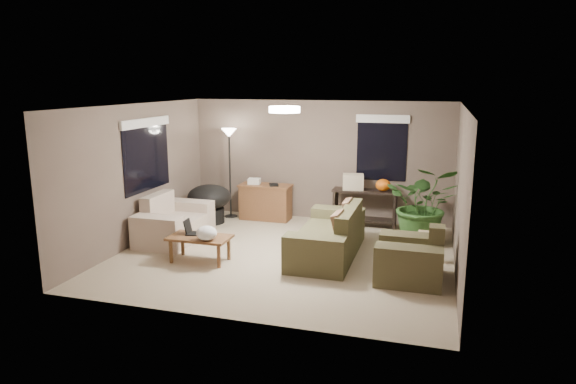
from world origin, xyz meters
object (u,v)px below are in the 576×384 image
(loveseat, at_px, (173,224))
(desk, at_px, (266,202))
(floor_lamp, at_px, (229,143))
(main_sofa, at_px, (330,238))
(cat_scratching_post, at_px, (424,249))
(coffee_table, at_px, (200,240))
(console_table, at_px, (365,205))
(houseplant, at_px, (423,213))
(papasan_chair, at_px, (209,201))
(armchair, at_px, (411,260))

(loveseat, height_order, desk, loveseat)
(loveseat, distance_m, floor_lamp, 2.27)
(main_sofa, height_order, floor_lamp, floor_lamp)
(main_sofa, bearing_deg, cat_scratching_post, 4.96)
(main_sofa, distance_m, coffee_table, 2.16)
(main_sofa, xyz_separation_m, console_table, (0.31, 1.94, 0.14))
(houseplant, bearing_deg, cat_scratching_post, -86.25)
(main_sofa, relative_size, loveseat, 1.37)
(loveseat, distance_m, desk, 2.19)
(loveseat, height_order, papasan_chair, loveseat)
(armchair, relative_size, floor_lamp, 0.52)
(papasan_chair, xyz_separation_m, houseplant, (4.29, -0.16, 0.10))
(main_sofa, relative_size, houseplant, 1.53)
(main_sofa, relative_size, papasan_chair, 1.98)
(floor_lamp, bearing_deg, papasan_chair, -112.75)
(main_sofa, distance_m, papasan_chair, 3.11)
(loveseat, height_order, cat_scratching_post, loveseat)
(papasan_chair, distance_m, cat_scratching_post, 4.52)
(floor_lamp, bearing_deg, coffee_table, -77.52)
(floor_lamp, relative_size, cat_scratching_post, 3.82)
(main_sofa, bearing_deg, armchair, -27.81)
(houseplant, bearing_deg, floor_lamp, 169.92)
(desk, xyz_separation_m, papasan_chair, (-1.03, -0.58, 0.09))
(armchair, distance_m, cat_scratching_post, 0.88)
(main_sofa, height_order, console_table, main_sofa)
(console_table, relative_size, cat_scratching_post, 2.60)
(main_sofa, relative_size, armchair, 2.20)
(desk, distance_m, floor_lamp, 1.46)
(loveseat, xyz_separation_m, floor_lamp, (0.39, 1.82, 1.30))
(armchair, height_order, floor_lamp, floor_lamp)
(cat_scratching_post, bearing_deg, floor_lamp, 157.11)
(desk, bearing_deg, coffee_table, -93.77)
(armchair, xyz_separation_m, houseplant, (0.11, 1.87, 0.26))
(cat_scratching_post, bearing_deg, console_table, 124.27)
(armchair, bearing_deg, floor_lamp, 146.69)
(coffee_table, distance_m, cat_scratching_post, 3.66)
(console_table, relative_size, papasan_chair, 1.17)
(armchair, relative_size, console_table, 0.77)
(papasan_chair, distance_m, houseplant, 4.29)
(desk, bearing_deg, armchair, -39.65)
(papasan_chair, relative_size, cat_scratching_post, 2.22)
(papasan_chair, relative_size, floor_lamp, 0.58)
(armchair, bearing_deg, main_sofa, 152.19)
(main_sofa, relative_size, console_table, 1.69)
(armchair, distance_m, papasan_chair, 4.66)
(armchair, distance_m, floor_lamp, 4.90)
(console_table, bearing_deg, armchair, -68.30)
(coffee_table, bearing_deg, cat_scratching_post, 16.13)
(console_table, height_order, cat_scratching_post, console_table)
(console_table, height_order, houseplant, houseplant)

